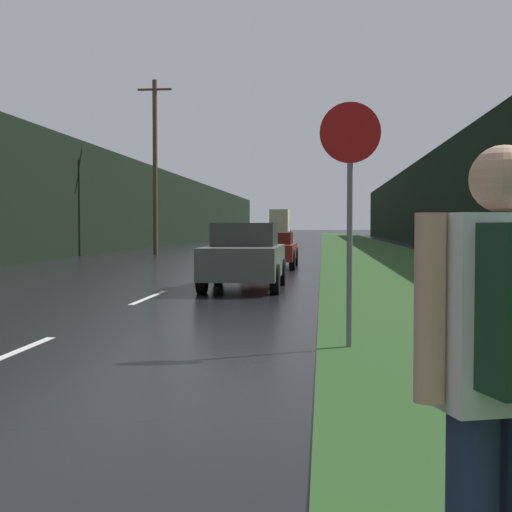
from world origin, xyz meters
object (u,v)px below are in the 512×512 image
car_passing_near (245,256)px  car_passing_far (271,249)px  stop_sign (350,195)px  hitchhiker_with_backpack (507,376)px  delivery_truck (280,223)px

car_passing_near → car_passing_far: size_ratio=0.89×
stop_sign → car_passing_near: 8.51m
car_passing_near → car_passing_far: 8.85m
stop_sign → hitchhiker_with_backpack: 6.48m
car_passing_far → delivery_truck: delivery_truck is taller
car_passing_near → car_passing_far: car_passing_near is taller
hitchhiker_with_backpack → car_passing_far: bearing=78.2°
stop_sign → car_passing_near: stop_sign is taller
hitchhiker_with_backpack → car_passing_far: 23.54m
stop_sign → car_passing_far: 17.18m
stop_sign → car_passing_near: bearing=105.0°
car_passing_far → delivery_truck: (-3.59, 66.23, 1.22)m
car_passing_near → delivery_truck: bearing=-87.3°
stop_sign → car_passing_near: (-2.19, 8.15, -1.10)m
car_passing_far → delivery_truck: size_ratio=0.59×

